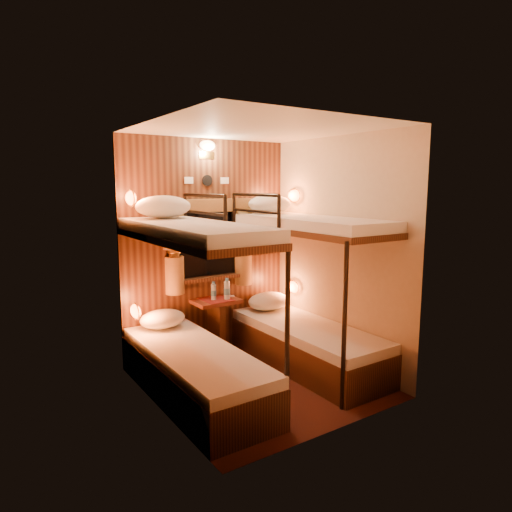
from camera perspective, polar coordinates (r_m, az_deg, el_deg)
floor at (r=4.60m, az=0.37°, el=-15.53°), size 2.10×2.10×0.00m
ceiling at (r=4.22m, az=0.40°, el=15.67°), size 2.10×2.10×0.00m
wall_back at (r=5.14m, az=-6.17°, el=0.98°), size 2.40×0.00×2.40m
wall_front at (r=3.44m, az=10.21°, el=-2.99°), size 2.40×0.00×2.40m
wall_left at (r=3.79m, az=-12.26°, el=-1.97°), size 0.00×2.40×2.40m
wall_right at (r=4.87m, az=10.19°, el=0.46°), size 0.00×2.40×2.40m
back_panel at (r=5.13m, az=-6.09°, el=0.96°), size 2.00×0.03×2.40m
bunk_left at (r=4.15m, az=-7.72°, el=-10.07°), size 0.72×1.90×1.82m
bunk_right at (r=4.83m, az=6.36°, el=-7.33°), size 0.72×1.90×1.82m
window at (r=5.11m, az=-5.93°, el=0.71°), size 1.00×0.12×0.79m
curtains at (r=5.07m, az=-5.77°, el=1.60°), size 1.10×0.22×1.00m
back_fixtures at (r=5.06m, az=-6.10°, el=12.73°), size 0.54×0.09×0.48m
reading_lamps at (r=4.83m, az=-4.26°, el=0.99°), size 2.00×0.20×1.25m
table at (r=5.14m, az=-4.98°, el=-7.98°), size 0.50×0.34×0.66m
bottle_left at (r=5.03m, az=-5.32°, el=-4.51°), size 0.06×0.06×0.21m
bottle_right at (r=5.05m, az=-3.65°, el=-4.30°), size 0.07×0.07×0.24m
sachet_a at (r=5.20m, az=-3.17°, el=-5.02°), size 0.09×0.08×0.01m
sachet_b at (r=5.12m, az=-4.81°, el=-5.28°), size 0.07×0.06×0.00m
pillow_lower_left at (r=4.79m, az=-11.60°, el=-7.70°), size 0.47×0.34×0.19m
pillow_lower_right at (r=5.36m, az=1.55°, el=-5.64°), size 0.51×0.37×0.20m
pillow_upper_left at (r=4.49m, az=-11.50°, el=6.07°), size 0.55×0.39×0.21m
pillow_upper_right at (r=5.18m, az=1.71°, el=6.53°), size 0.52×0.37×0.21m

